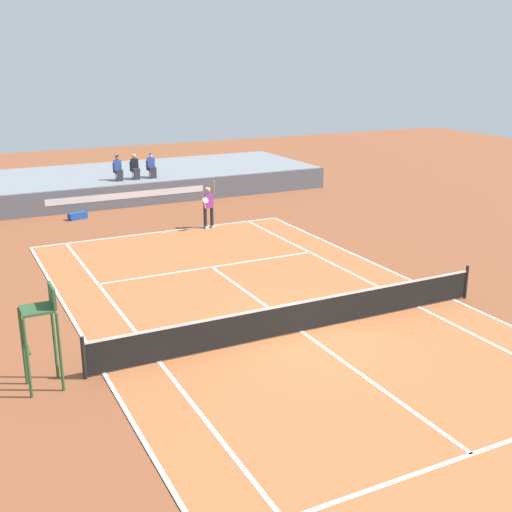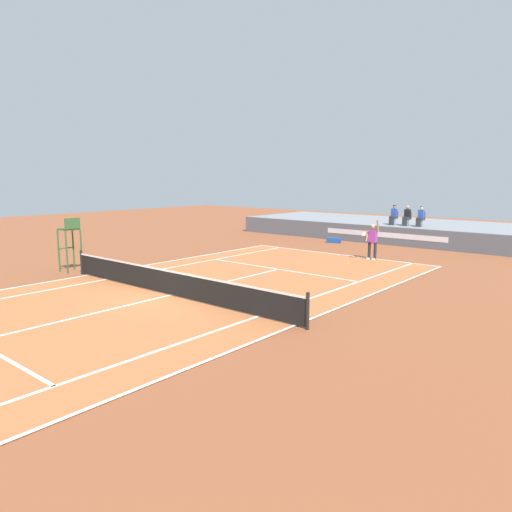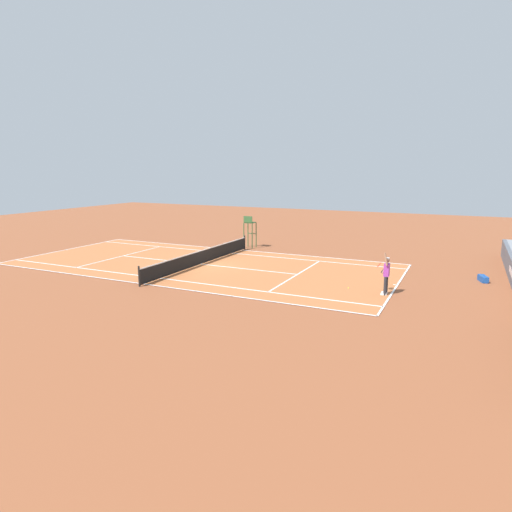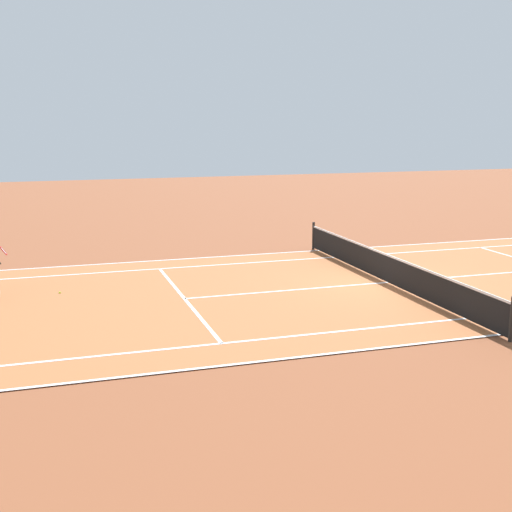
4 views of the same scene
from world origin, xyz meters
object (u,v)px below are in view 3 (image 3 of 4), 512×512
object	(u,v)px
tennis_player	(386,274)
tennis_ball	(348,288)
umpire_chair	(250,227)
equipment_bag	(483,279)

from	to	relation	value
tennis_player	tennis_ball	bearing A→B (deg)	-99.42
umpire_chair	equipment_bag	world-z (taller)	umpire_chair
tennis_player	umpire_chair	distance (m)	14.60
equipment_bag	tennis_ball	bearing A→B (deg)	-53.60
tennis_player	equipment_bag	size ratio (longest dim) A/B	2.18
tennis_player	umpire_chair	world-z (taller)	umpire_chair
tennis_player	equipment_bag	world-z (taller)	tennis_player
umpire_chair	equipment_bag	xyz separation A→B (m)	(4.00, 15.90, -1.40)
tennis_player	tennis_ball	xyz separation A→B (m)	(-0.31, -1.85, -0.96)
umpire_chair	equipment_bag	distance (m)	16.46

